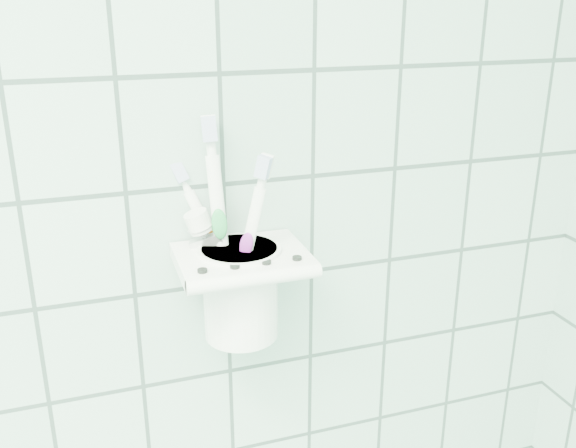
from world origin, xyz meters
The scene contains 6 objects.
holder_bracket centered at (0.67, 1.15, 1.30)m, with size 0.12×0.10×0.04m.
cup centered at (0.67, 1.16, 1.26)m, with size 0.08×0.08×0.09m.
toothbrush_pink centered at (0.68, 1.16, 1.31)m, with size 0.06×0.05×0.18m.
toothbrush_blue centered at (0.66, 1.15, 1.33)m, with size 0.02×0.04×0.21m.
toothbrush_orange centered at (0.66, 1.16, 1.31)m, with size 0.05×0.03×0.18m.
toothpaste_tube centered at (0.67, 1.17, 1.29)m, with size 0.06×0.03×0.13m.
Camera 1 is at (0.53, 0.60, 1.54)m, focal length 40.00 mm.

